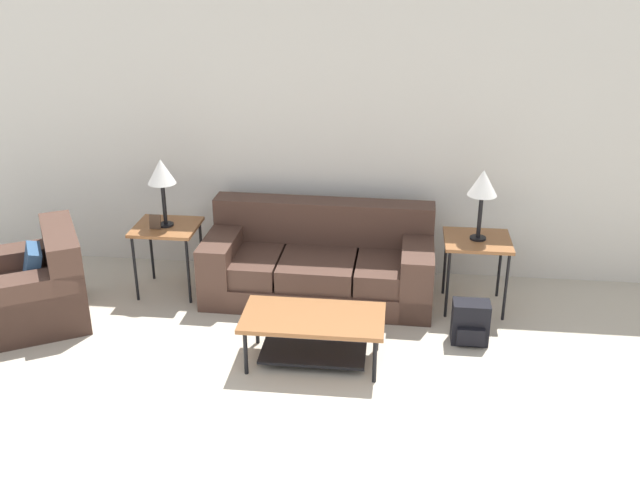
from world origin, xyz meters
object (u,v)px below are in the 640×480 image
(table_lamp_left, at_px, (161,174))
(couch, at_px, (320,265))
(table_lamp_right, at_px, (483,185))
(side_table_right, at_px, (477,246))
(armchair, at_px, (26,291))
(backpack, at_px, (470,323))
(coffee_table, at_px, (313,328))
(side_table_left, at_px, (167,232))

(table_lamp_left, bearing_deg, couch, 3.86)
(table_lamp_right, bearing_deg, table_lamp_left, 180.00)
(side_table_right, distance_m, table_lamp_right, 0.56)
(armchair, distance_m, table_lamp_right, 3.98)
(armchair, xyz_separation_m, table_lamp_right, (3.82, 0.70, 0.86))
(table_lamp_right, xyz_separation_m, backpack, (-0.07, -0.63, -0.97))
(coffee_table, xyz_separation_m, backpack, (1.24, 0.44, -0.13))
(table_lamp_right, bearing_deg, couch, 176.14)
(side_table_left, bearing_deg, armchair, -146.13)
(backpack, bearing_deg, armchair, -178.92)
(coffee_table, height_order, table_lamp_right, table_lamp_right)
(backpack, bearing_deg, couch, 151.31)
(table_lamp_left, distance_m, table_lamp_right, 2.78)
(side_table_left, bearing_deg, table_lamp_left, 63.43)
(side_table_right, bearing_deg, coffee_table, -140.84)
(table_lamp_left, bearing_deg, table_lamp_right, 0.00)
(table_lamp_left, bearing_deg, armchair, -146.13)
(couch, bearing_deg, armchair, -161.97)
(couch, height_order, table_lamp_right, table_lamp_right)
(armchair, bearing_deg, backpack, 1.08)
(coffee_table, xyz_separation_m, side_table_right, (1.31, 1.07, 0.29))
(armchair, distance_m, table_lamp_left, 1.52)
(side_table_right, bearing_deg, table_lamp_left, 180.00)
(couch, distance_m, coffee_table, 1.16)
(couch, distance_m, backpack, 1.51)
(side_table_right, bearing_deg, table_lamp_right, 90.00)
(couch, relative_size, coffee_table, 1.89)
(armchair, relative_size, backpack, 3.75)
(armchair, bearing_deg, table_lamp_right, 10.35)
(armchair, height_order, side_table_left, armchair)
(backpack, bearing_deg, coffee_table, -160.42)
(table_lamp_right, bearing_deg, backpack, -96.71)
(coffee_table, relative_size, backpack, 3.05)
(armchair, relative_size, side_table_left, 2.05)
(couch, relative_size, table_lamp_left, 3.32)
(backpack, bearing_deg, table_lamp_right, 83.29)
(coffee_table, bearing_deg, side_table_left, 144.11)
(backpack, bearing_deg, table_lamp_left, 166.97)
(side_table_left, relative_size, backpack, 1.83)
(coffee_table, xyz_separation_m, side_table_left, (-1.47, 1.07, 0.29))
(table_lamp_left, bearing_deg, backpack, -13.03)
(couch, height_order, table_lamp_left, table_lamp_left)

